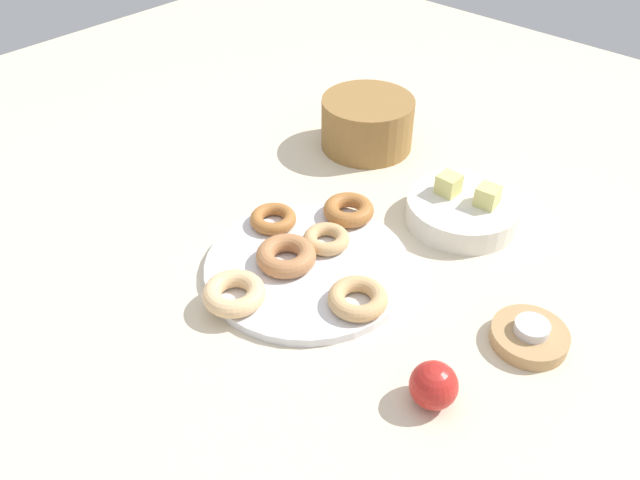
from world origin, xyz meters
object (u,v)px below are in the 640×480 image
(donut_2, at_px, (358,298))
(tealight, at_px, (532,328))
(donut_plate, at_px, (307,267))
(candle_holder, at_px, (529,337))
(donut_0, at_px, (286,256))
(melon_chunk_left, at_px, (449,184))
(melon_chunk_right, at_px, (488,196))
(donut_1, at_px, (273,219))
(fruit_bowl, at_px, (462,211))
(donut_4, at_px, (326,239))
(apple, at_px, (434,385))
(donut_3, at_px, (234,293))
(donut_5, at_px, (349,210))
(basket, at_px, (367,123))

(donut_2, relative_size, tealight, 1.82)
(donut_plate, height_order, candle_holder, candle_holder)
(donut_0, bearing_deg, melon_chunk_left, 71.59)
(tealight, relative_size, melon_chunk_right, 1.38)
(donut_plate, height_order, donut_1, donut_1)
(candle_holder, height_order, fruit_bowl, fruit_bowl)
(donut_2, distance_m, donut_4, 0.15)
(donut_2, bearing_deg, apple, -18.63)
(donut_2, relative_size, apple, 1.41)
(donut_1, bearing_deg, donut_3, -61.60)
(candle_holder, bearing_deg, donut_1, -171.75)
(donut_5, xyz_separation_m, fruit_bowl, (0.14, 0.14, -0.01))
(candle_holder, distance_m, melon_chunk_left, 0.32)
(donut_0, height_order, candle_holder, donut_0)
(donut_plate, bearing_deg, donut_0, -138.40)
(fruit_bowl, bearing_deg, donut_plate, -111.43)
(donut_2, distance_m, apple, 0.19)
(donut_1, relative_size, donut_3, 0.85)
(donut_0, bearing_deg, apple, -9.64)
(donut_3, relative_size, candle_holder, 0.86)
(donut_plate, distance_m, melon_chunk_right, 0.33)
(donut_2, relative_size, donut_4, 1.17)
(tealight, bearing_deg, candle_holder, 0.00)
(donut_4, bearing_deg, donut_1, -168.90)
(donut_4, distance_m, donut_5, 0.09)
(candle_holder, bearing_deg, donut_2, -151.56)
(fruit_bowl, distance_m, melon_chunk_left, 0.05)
(donut_plate, height_order, donut_4, donut_4)
(basket, bearing_deg, donut_1, -79.03)
(donut_3, height_order, tealight, donut_3)
(donut_0, xyz_separation_m, fruit_bowl, (0.14, 0.30, -0.01))
(donut_4, bearing_deg, donut_2, -29.66)
(donut_plate, bearing_deg, donut_2, -8.46)
(donut_4, height_order, melon_chunk_right, melon_chunk_right)
(donut_0, bearing_deg, melon_chunk_right, 61.86)
(donut_plate, bearing_deg, tealight, 16.58)
(melon_chunk_right, bearing_deg, donut_1, -134.87)
(donut_4, relative_size, basket, 0.41)
(melon_chunk_left, bearing_deg, candle_holder, -34.30)
(candle_holder, height_order, tealight, tealight)
(tealight, bearing_deg, donut_3, -146.82)
(donut_plate, relative_size, melon_chunk_left, 9.25)
(melon_chunk_right, bearing_deg, basket, 167.39)
(donut_0, relative_size, apple, 1.52)
(donut_0, xyz_separation_m, apple, (0.32, -0.05, 0.00))
(donut_4, bearing_deg, donut_3, -93.83)
(fruit_bowl, bearing_deg, donut_4, -118.01)
(donut_1, height_order, donut_2, donut_2)
(donut_plate, bearing_deg, melon_chunk_left, 74.93)
(fruit_bowl, bearing_deg, donut_2, -88.16)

